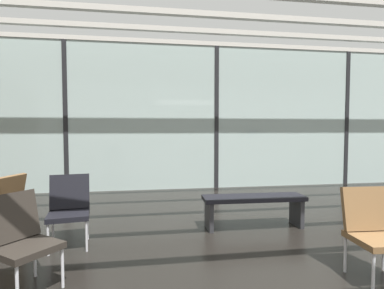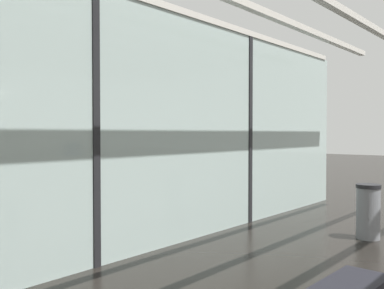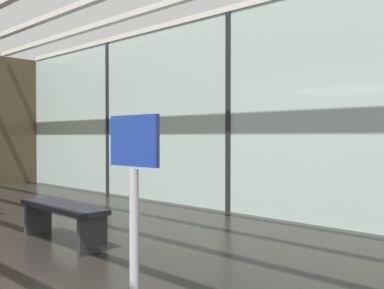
% 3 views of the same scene
% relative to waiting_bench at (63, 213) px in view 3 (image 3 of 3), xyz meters
% --- Properties ---
extents(glass_curtain_wall, '(14.00, 0.08, 3.45)m').
position_rel_waiting_bench_xyz_m(glass_curtain_wall, '(0.18, 3.10, 1.36)').
color(glass_curtain_wall, '#A3B7B2').
rests_on(glass_curtain_wall, ground).
extents(window_mullion_0, '(0.10, 0.12, 3.45)m').
position_rel_waiting_bench_xyz_m(window_mullion_0, '(-3.32, 3.10, 1.36)').
color(window_mullion_0, black).
rests_on(window_mullion_0, ground).
extents(window_mullion_1, '(0.10, 0.12, 3.45)m').
position_rel_waiting_bench_xyz_m(window_mullion_1, '(0.18, 3.10, 1.36)').
color(window_mullion_1, black).
rests_on(window_mullion_1, ground).
extents(waiting_bench, '(1.51, 0.45, 0.47)m').
position_rel_waiting_bench_xyz_m(waiting_bench, '(0.00, 0.00, 0.00)').
color(waiting_bench, black).
rests_on(waiting_bench, ground).
extents(info_sign, '(0.44, 0.32, 1.44)m').
position_rel_waiting_bench_xyz_m(info_sign, '(2.62, -1.02, 0.32)').
color(info_sign, '#333333').
rests_on(info_sign, ground).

